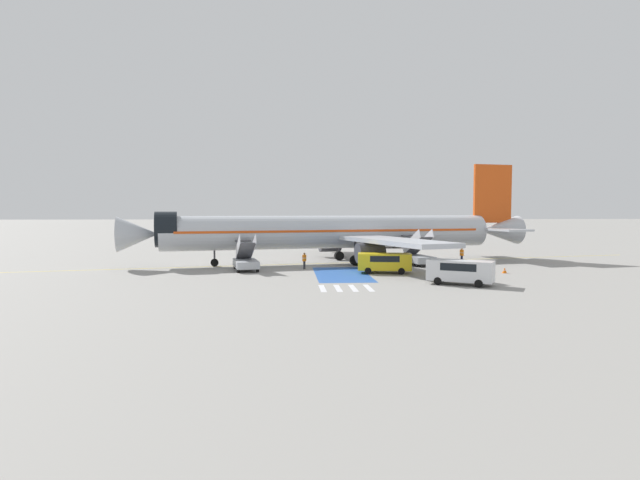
{
  "coord_description": "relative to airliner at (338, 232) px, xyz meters",
  "views": [
    {
      "loc": [
        -4.9,
        -56.9,
        5.99
      ],
      "look_at": [
        -1.38,
        -1.66,
        2.75
      ],
      "focal_mm": 28.0,
      "sensor_mm": 36.0,
      "label": 1
    }
  ],
  "objects": [
    {
      "name": "apron_walkway_bar_3",
      "position": [
        0.51,
        -18.71,
        -3.58
      ],
      "size": [
        0.44,
        3.6,
        0.01
      ],
      "primitive_type": "cube",
      "color": "silver",
      "rests_on": "ground_plane"
    },
    {
      "name": "apron_leadline_yellow",
      "position": [
        -0.69,
        -0.14,
        -3.58
      ],
      "size": [
        80.22,
        16.49,
        0.01
      ],
      "primitive_type": "cube",
      "rotation": [
        0.0,
        0.0,
        1.77
      ],
      "color": "gold",
      "rests_on": "ground_plane"
    },
    {
      "name": "service_van_1",
      "position": [
        8.2,
        -17.49,
        -2.38
      ],
      "size": [
        5.46,
        4.33,
        1.99
      ],
      "rotation": [
        0.0,
        0.0,
        1.04
      ],
      "color": "silver",
      "rests_on": "ground_plane"
    },
    {
      "name": "ground_crew_1",
      "position": [
        -4.08,
        -5.88,
        -2.6
      ],
      "size": [
        0.44,
        0.48,
        1.71
      ],
      "rotation": [
        0.0,
        0.0,
        4.09
      ],
      "color": "#2D2D33",
      "rests_on": "ground_plane"
    },
    {
      "name": "airliner",
      "position": [
        0.0,
        0.0,
        0.0
      ],
      "size": [
        47.27,
        34.6,
        11.74
      ],
      "rotation": [
        0.0,
        0.0,
        1.77
      ],
      "color": "#B7BCC4",
      "rests_on": "ground_plane"
    },
    {
      "name": "apron_walkway_bar_2",
      "position": [
        -0.69,
        -18.71,
        -3.58
      ],
      "size": [
        0.44,
        3.6,
        0.01
      ],
      "primitive_type": "cube",
      "color": "silver",
      "rests_on": "ground_plane"
    },
    {
      "name": "boarding_stairs_forward",
      "position": [
        -10.0,
        -6.53,
        -2.62
      ],
      "size": [
        3.11,
        5.51,
        3.75
      ],
      "rotation": [
        0.0,
        0.0,
        0.2
      ],
      "color": "#ADB2BA",
      "rests_on": "ground_plane"
    },
    {
      "name": "traffic_cone_1",
      "position": [
        15.08,
        -10.34,
        -3.32
      ],
      "size": [
        0.47,
        0.47,
        0.52
      ],
      "color": "orange",
      "rests_on": "ground_plane"
    },
    {
      "name": "service_van_0",
      "position": [
        3.51,
        -9.63,
        -2.42
      ],
      "size": [
        5.32,
        2.82,
        1.91
      ],
      "rotation": [
        0.0,
        0.0,
        4.55
      ],
      "color": "yellow",
      "rests_on": "ground_plane"
    },
    {
      "name": "apron_stand_patch_blue",
      "position": [
        -0.69,
        -10.18,
        -3.58
      ],
      "size": [
        4.98,
        11.52,
        0.01
      ],
      "primitive_type": "cube",
      "color": "#2856A8",
      "rests_on": "ground_plane"
    },
    {
      "name": "ground_crew_3",
      "position": [
        2.29,
        -4.75,
        -2.52
      ],
      "size": [
        0.37,
        0.48,
        1.83
      ],
      "rotation": [
        0.0,
        0.0,
        1.95
      ],
      "color": "#191E38",
      "rests_on": "ground_plane"
    },
    {
      "name": "ground_crew_0",
      "position": [
        2.9,
        -2.9,
        -2.6
      ],
      "size": [
        0.48,
        0.45,
        1.7
      ],
      "rotation": [
        0.0,
        0.0,
        0.68
      ],
      "color": "#191E38",
      "rests_on": "ground_plane"
    },
    {
      "name": "apron_walkway_bar_1",
      "position": [
        -1.89,
        -18.71,
        -3.58
      ],
      "size": [
        0.44,
        3.6,
        0.01
      ],
      "primitive_type": "cube",
      "color": "silver",
      "rests_on": "ground_plane"
    },
    {
      "name": "traffic_cone_0",
      "position": [
        12.99,
        -5.73,
        -3.33
      ],
      "size": [
        0.44,
        0.44,
        0.49
      ],
      "color": "orange",
      "rests_on": "ground_plane"
    },
    {
      "name": "boarding_stairs_aft",
      "position": [
        8.53,
        -2.77,
        -2.59
      ],
      "size": [
        3.11,
        5.51,
        4.05
      ],
      "rotation": [
        0.0,
        0.0,
        0.2
      ],
      "color": "#ADB2BA",
      "rests_on": "ground_plane"
    },
    {
      "name": "fuel_tanker",
      "position": [
        8.49,
        24.29,
        -1.83
      ],
      "size": [
        9.11,
        3.85,
        3.47
      ],
      "rotation": [
        0.0,
        0.0,
        1.41
      ],
      "color": "#38383D",
      "rests_on": "ground_plane"
    },
    {
      "name": "ground_plane",
      "position": [
        -0.81,
        0.05,
        -3.58
      ],
      "size": [
        600.0,
        600.0,
        0.0
      ],
      "primitive_type": "plane",
      "color": "gray"
    },
    {
      "name": "ground_crew_2",
      "position": [
        14.08,
        -1.26,
        -2.54
      ],
      "size": [
        0.39,
        0.49,
        1.8
      ],
      "rotation": [
        0.0,
        0.0,
        1.99
      ],
      "color": "#191E38",
      "rests_on": "ground_plane"
    },
    {
      "name": "apron_walkway_bar_0",
      "position": [
        -3.09,
        -18.71,
        -3.58
      ],
      "size": [
        0.44,
        3.6,
        0.01
      ],
      "primitive_type": "cube",
      "color": "silver",
      "rests_on": "ground_plane"
    }
  ]
}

